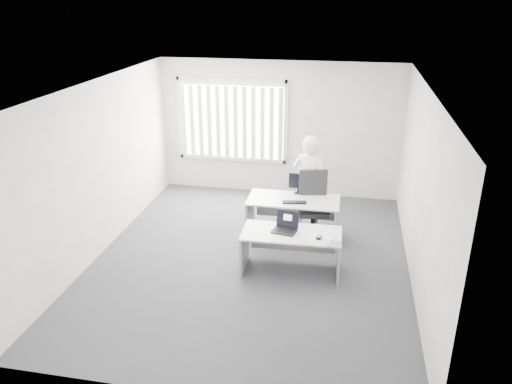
% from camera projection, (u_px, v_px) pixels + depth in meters
% --- Properties ---
extents(ground, '(6.00, 6.00, 0.00)m').
position_uv_depth(ground, '(251.00, 260.00, 8.13)').
color(ground, '#46464D').
rests_on(ground, ground).
extents(wall_back, '(5.00, 0.02, 2.80)m').
position_uv_depth(wall_back, '(279.00, 129.00, 10.33)').
color(wall_back, white).
rests_on(wall_back, ground).
extents(wall_front, '(5.00, 0.02, 2.80)m').
position_uv_depth(wall_front, '(190.00, 286.00, 4.87)').
color(wall_front, white).
rests_on(wall_front, ground).
extents(wall_left, '(0.02, 6.00, 2.80)m').
position_uv_depth(wall_left, '(99.00, 169.00, 8.04)').
color(wall_left, white).
rests_on(wall_left, ground).
extents(wall_right, '(0.02, 6.00, 2.80)m').
position_uv_depth(wall_right, '(421.00, 191.00, 7.16)').
color(wall_right, white).
rests_on(wall_right, ground).
extents(ceiling, '(5.00, 6.00, 0.02)m').
position_uv_depth(ceiling, '(250.00, 87.00, 7.07)').
color(ceiling, white).
rests_on(ceiling, wall_back).
extents(window, '(2.32, 0.06, 1.76)m').
position_uv_depth(window, '(232.00, 120.00, 10.41)').
color(window, silver).
rests_on(window, wall_back).
extents(blinds, '(2.20, 0.10, 1.50)m').
position_uv_depth(blinds, '(231.00, 122.00, 10.37)').
color(blinds, white).
rests_on(blinds, wall_back).
extents(desk_near, '(1.52, 0.75, 0.68)m').
position_uv_depth(desk_near, '(291.00, 244.00, 7.59)').
color(desk_near, white).
rests_on(desk_near, ground).
extents(desk_far, '(1.58, 0.75, 0.72)m').
position_uv_depth(desk_far, '(293.00, 210.00, 8.70)').
color(desk_far, white).
rests_on(desk_far, ground).
extents(office_chair, '(0.79, 0.79, 1.18)m').
position_uv_depth(office_chair, '(313.00, 217.00, 8.78)').
color(office_chair, black).
rests_on(office_chair, ground).
extents(person, '(0.74, 0.59, 1.77)m').
position_uv_depth(person, '(309.00, 183.00, 8.89)').
color(person, white).
rests_on(person, ground).
extents(laptop, '(0.41, 0.38, 0.28)m').
position_uv_depth(laptop, '(284.00, 224.00, 7.49)').
color(laptop, black).
rests_on(laptop, desk_near).
extents(paper_sheet, '(0.37, 0.31, 0.00)m').
position_uv_depth(paper_sheet, '(319.00, 236.00, 7.42)').
color(paper_sheet, white).
rests_on(paper_sheet, desk_near).
extents(mouse, '(0.09, 0.13, 0.05)m').
position_uv_depth(mouse, '(319.00, 237.00, 7.34)').
color(mouse, '#BDBDC0').
rests_on(mouse, paper_sheet).
extents(booklet, '(0.21, 0.26, 0.01)m').
position_uv_depth(booklet, '(335.00, 244.00, 7.18)').
color(booklet, silver).
rests_on(booklet, desk_near).
extents(keyboard, '(0.42, 0.19, 0.02)m').
position_uv_depth(keyboard, '(295.00, 202.00, 8.47)').
color(keyboard, black).
rests_on(keyboard, desk_far).
extents(monitor, '(0.38, 0.13, 0.37)m').
position_uv_depth(monitor, '(299.00, 184.00, 8.80)').
color(monitor, black).
rests_on(monitor, desk_far).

